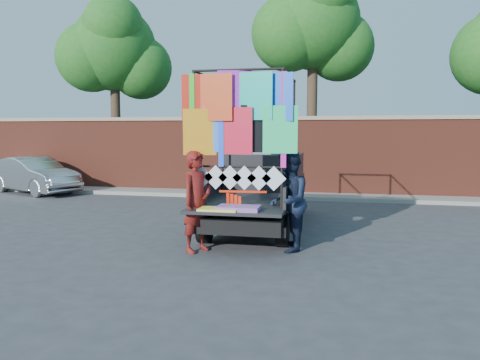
% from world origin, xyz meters
% --- Properties ---
extents(ground, '(90.00, 90.00, 0.00)m').
position_xyz_m(ground, '(0.00, 0.00, 0.00)').
color(ground, '#38383A').
rests_on(ground, ground).
extents(brick_wall, '(30.00, 0.45, 2.61)m').
position_xyz_m(brick_wall, '(0.00, 7.00, 1.33)').
color(brick_wall, brown).
rests_on(brick_wall, ground).
extents(curb, '(30.00, 1.20, 0.12)m').
position_xyz_m(curb, '(0.00, 6.30, 0.06)').
color(curb, gray).
rests_on(curb, ground).
extents(tree_left, '(4.20, 3.30, 7.05)m').
position_xyz_m(tree_left, '(-6.48, 8.12, 5.12)').
color(tree_left, '#38281C').
rests_on(tree_left, ground).
extents(tree_mid, '(4.20, 3.30, 7.73)m').
position_xyz_m(tree_mid, '(1.02, 8.12, 5.70)').
color(tree_mid, '#38281C').
rests_on(tree_mid, ground).
extents(pickup_truck, '(2.02, 5.07, 3.19)m').
position_xyz_m(pickup_truck, '(0.26, 1.87, 0.81)').
color(pickup_truck, black).
rests_on(pickup_truck, ground).
extents(sedan, '(3.98, 2.72, 1.24)m').
position_xyz_m(sedan, '(-8.27, 5.57, 0.62)').
color(sedan, '#B0B4B7').
rests_on(sedan, ground).
extents(woman, '(0.68, 0.77, 1.79)m').
position_xyz_m(woman, '(-0.43, -0.78, 0.89)').
color(woman, maroon).
rests_on(woman, ground).
extents(man, '(0.76, 0.93, 1.79)m').
position_xyz_m(man, '(1.14, -0.39, 0.89)').
color(man, '#141D33').
rests_on(man, ground).
extents(streamer_bundle, '(0.84, 0.11, 0.59)m').
position_xyz_m(streamer_bundle, '(0.26, -0.60, 0.90)').
color(streamer_bundle, '#FD2C0D').
rests_on(streamer_bundle, ground).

